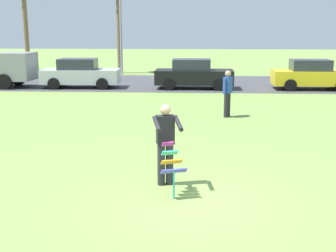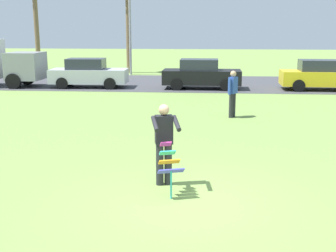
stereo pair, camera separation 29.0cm
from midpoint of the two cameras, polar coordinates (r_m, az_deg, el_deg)
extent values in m
plane|color=olive|center=(8.45, 3.41, -9.98)|extent=(120.00, 120.00, 0.00)
cube|color=#424247|center=(26.27, 4.50, 5.63)|extent=(120.00, 8.00, 0.01)
cylinder|color=#26262B|center=(9.23, 0.93, -4.99)|extent=(0.16, 0.16, 0.90)
cylinder|color=#26262B|center=(9.20, -0.18, -5.05)|extent=(0.16, 0.16, 0.90)
cube|color=black|center=(9.01, 0.38, -0.48)|extent=(0.40, 0.30, 0.60)
sphere|color=tan|center=(8.92, 0.38, 2.15)|extent=(0.22, 0.22, 0.22)
cylinder|color=black|center=(8.77, 2.07, 0.37)|extent=(0.23, 0.59, 0.24)
cylinder|color=black|center=(8.70, -0.77, 0.27)|extent=(0.23, 0.59, 0.24)
cube|color=#D83399|center=(8.76, 0.66, -2.37)|extent=(0.26, 0.20, 0.12)
cube|color=#33BFBF|center=(8.64, 0.90, -3.52)|extent=(0.35, 0.23, 0.12)
cube|color=orange|center=(8.53, 1.15, -4.70)|extent=(0.44, 0.26, 0.12)
cube|color=#4C4CCC|center=(8.42, 1.40, -5.91)|extent=(0.53, 0.29, 0.12)
cylinder|color=#33BFBF|center=(8.52, 1.39, -7.72)|extent=(0.04, 0.04, 0.57)
cube|color=gray|center=(25.69, -17.84, 7.51)|extent=(1.82, 1.92, 1.50)
cylinder|color=black|center=(26.74, -17.65, 6.09)|extent=(0.84, 0.29, 0.84)
cylinder|color=black|center=(25.07, -19.29, 5.57)|extent=(0.84, 0.29, 0.84)
cube|color=silver|center=(24.62, -9.97, 6.49)|extent=(4.26, 1.85, 0.76)
cube|color=#282D38|center=(24.60, -10.37, 8.01)|extent=(2.06, 1.47, 0.60)
cylinder|color=black|center=(25.20, -6.63, 6.00)|extent=(0.65, 0.24, 0.64)
cylinder|color=black|center=(23.62, -7.27, 5.53)|extent=(0.65, 0.24, 0.64)
cylinder|color=black|center=(25.75, -12.39, 5.93)|extent=(0.65, 0.24, 0.64)
cylinder|color=black|center=(24.21, -13.38, 5.46)|extent=(0.65, 0.24, 0.64)
cube|color=black|center=(23.81, 4.80, 6.42)|extent=(4.22, 1.76, 0.76)
cube|color=#282D38|center=(23.75, 4.46, 8.01)|extent=(2.04, 1.42, 0.60)
cylinder|color=black|center=(24.67, 7.86, 5.82)|extent=(0.64, 0.23, 0.64)
cylinder|color=black|center=(23.06, 8.00, 5.34)|extent=(0.64, 0.23, 0.64)
cylinder|color=black|center=(24.70, 1.78, 5.94)|extent=(0.64, 0.23, 0.64)
cylinder|color=black|center=(23.11, 1.50, 5.47)|extent=(0.64, 0.23, 0.64)
cube|color=yellow|center=(24.63, 19.78, 5.93)|extent=(4.23, 1.78, 0.76)
cube|color=#282D38|center=(24.53, 19.55, 7.47)|extent=(2.04, 1.43, 0.60)
cylinder|color=black|center=(25.18, 16.41, 5.56)|extent=(0.64, 0.23, 0.64)
cylinder|color=black|center=(23.60, 17.09, 5.07)|extent=(0.64, 0.23, 0.64)
cylinder|color=brown|center=(36.17, -16.66, 12.61)|extent=(0.36, 0.36, 6.94)
cylinder|color=brown|center=(32.27, -4.95, 12.73)|extent=(0.36, 0.36, 6.50)
cylinder|color=#9E9EA3|center=(30.94, -4.74, 13.19)|extent=(0.16, 0.16, 7.00)
cylinder|color=#26262B|center=(16.23, 8.78, 2.65)|extent=(0.16, 0.16, 0.90)
cylinder|color=#26262B|center=(16.39, 9.07, 2.74)|extent=(0.16, 0.16, 0.90)
cube|color=#2D4CA5|center=(16.20, 9.02, 5.31)|extent=(0.37, 0.42, 0.60)
sphere|color=tan|center=(16.15, 9.07, 6.78)|extent=(0.22, 0.22, 0.22)
cylinder|color=#2D4CA5|center=(15.99, 8.63, 5.10)|extent=(0.09, 0.09, 0.58)
cylinder|color=#2D4CA5|center=(16.42, 9.39, 5.27)|extent=(0.09, 0.09, 0.58)
camera|label=1|loc=(0.14, -89.17, 0.19)|focal=46.48mm
camera|label=2|loc=(0.14, 90.83, -0.19)|focal=46.48mm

